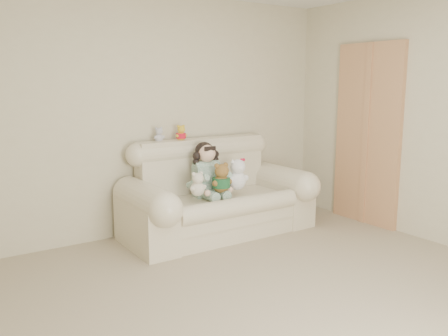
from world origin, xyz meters
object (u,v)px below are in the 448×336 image
seated_child (206,169)px  cream_teddy (197,182)px  brown_teddy (221,175)px  white_cat (237,171)px  sofa (219,188)px

seated_child → cream_teddy: 0.34m
brown_teddy → seated_child: bearing=116.1°
seated_child → cream_teddy: bearing=-133.1°
white_cat → sofa: bearing=144.1°
brown_teddy → white_cat: (0.22, 0.02, 0.02)m
sofa → brown_teddy: sofa is taller
seated_child → brown_teddy: (0.04, -0.23, -0.04)m
white_cat → cream_teddy: bearing=-175.4°
seated_child → cream_teddy: (-0.24, -0.22, -0.07)m
sofa → seated_child: bearing=143.9°
seated_child → sofa: bearing=-31.0°
seated_child → brown_teddy: size_ratio=1.62×
white_cat → cream_teddy: white_cat is taller
cream_teddy → brown_teddy: bearing=18.7°
seated_child → white_cat: seated_child is taller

